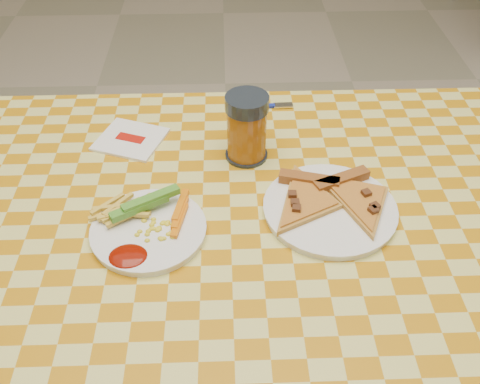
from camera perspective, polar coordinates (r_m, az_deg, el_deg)
name	(u,v)px	position (r m, az deg, el deg)	size (l,w,h in m)	color
table	(231,248)	(1.02, -0.97, -5.98)	(1.28, 0.88, 0.76)	silver
plate_left	(149,231)	(0.95, -9.70, -4.13)	(0.20, 0.20, 0.01)	white
plate_right	(330,210)	(0.99, 9.54, -1.87)	(0.24, 0.24, 0.01)	white
fries_veggies	(144,218)	(0.95, -10.23, -2.72)	(0.20, 0.18, 0.04)	#F5C64E
pizza_slices	(331,198)	(0.99, 9.64, -0.60)	(0.30, 0.26, 0.02)	gold
drink_glass	(247,128)	(1.07, 0.72, 6.83)	(0.09, 0.09, 0.14)	black
napkin	(131,139)	(1.17, -11.59, 5.53)	(0.17, 0.16, 0.01)	white
fork	(263,106)	(1.26, 2.52, 9.15)	(0.14, 0.02, 0.01)	#162798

